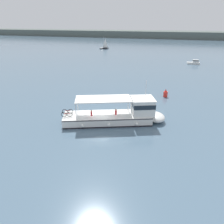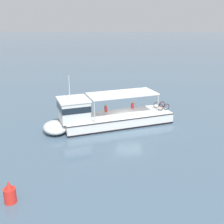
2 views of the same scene
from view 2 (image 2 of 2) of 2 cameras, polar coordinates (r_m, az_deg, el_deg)
name	(u,v)px [view 2 (image 2 of 2)]	position (r m, az deg, el deg)	size (l,w,h in m)	color
ground_plane	(129,126)	(27.70, 3.51, -2.80)	(400.00, 400.00, 0.00)	slate
ferry_main	(102,117)	(27.07, -2.03, -1.01)	(12.89, 7.88, 5.32)	white
channel_buoy	(10,194)	(17.62, -20.22, -15.46)	(0.70, 0.70, 1.40)	red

